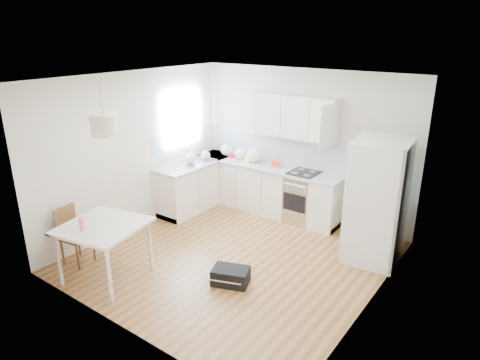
# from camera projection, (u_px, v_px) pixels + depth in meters

# --- Properties ---
(floor) EXTENTS (4.20, 4.20, 0.00)m
(floor) POSITION_uv_depth(u_px,v_px,m) (234.00, 257.00, 6.62)
(floor) COLOR brown
(floor) RESTS_ON ground
(ceiling) EXTENTS (4.20, 4.20, 0.00)m
(ceiling) POSITION_uv_depth(u_px,v_px,m) (233.00, 79.00, 5.71)
(ceiling) COLOR white
(ceiling) RESTS_ON wall_back
(wall_back) EXTENTS (4.20, 0.00, 4.20)m
(wall_back) POSITION_uv_depth(u_px,v_px,m) (303.00, 144.00, 7.77)
(wall_back) COLOR silver
(wall_back) RESTS_ON floor
(wall_left) EXTENTS (0.00, 4.20, 4.20)m
(wall_left) POSITION_uv_depth(u_px,v_px,m) (136.00, 151.00, 7.33)
(wall_left) COLOR silver
(wall_left) RESTS_ON floor
(wall_right) EXTENTS (0.00, 4.20, 4.20)m
(wall_right) POSITION_uv_depth(u_px,v_px,m) (377.00, 208.00, 5.00)
(wall_right) COLOR silver
(wall_right) RESTS_ON floor
(window_glassblock) EXTENTS (0.02, 1.00, 1.00)m
(window_glassblock) POSITION_uv_depth(u_px,v_px,m) (182.00, 118.00, 8.07)
(window_glassblock) COLOR #BFE0F9
(window_glassblock) RESTS_ON wall_left
(cabinets_back) EXTENTS (3.00, 0.60, 0.88)m
(cabinets_back) POSITION_uv_depth(u_px,v_px,m) (265.00, 189.00, 8.17)
(cabinets_back) COLOR white
(cabinets_back) RESTS_ON floor
(cabinets_left) EXTENTS (0.60, 1.80, 0.88)m
(cabinets_left) POSITION_uv_depth(u_px,v_px,m) (197.00, 185.00, 8.38)
(cabinets_left) COLOR white
(cabinets_left) RESTS_ON floor
(counter_back) EXTENTS (3.02, 0.64, 0.04)m
(counter_back) POSITION_uv_depth(u_px,v_px,m) (266.00, 166.00, 8.02)
(counter_back) COLOR #A2A3A6
(counter_back) RESTS_ON cabinets_back
(counter_left) EXTENTS (0.64, 1.82, 0.04)m
(counter_left) POSITION_uv_depth(u_px,v_px,m) (196.00, 163.00, 8.23)
(counter_left) COLOR #A2A3A6
(counter_left) RESTS_ON cabinets_left
(backsplash_back) EXTENTS (3.00, 0.01, 0.58)m
(backsplash_back) POSITION_uv_depth(u_px,v_px,m) (274.00, 147.00, 8.14)
(backsplash_back) COLOR silver
(backsplash_back) RESTS_ON wall_back
(backsplash_left) EXTENTS (0.01, 1.80, 0.58)m
(backsplash_left) POSITION_uv_depth(u_px,v_px,m) (185.00, 145.00, 8.29)
(backsplash_left) COLOR silver
(backsplash_left) RESTS_ON wall_left
(upper_cabinets) EXTENTS (1.70, 0.32, 0.75)m
(upper_cabinets) POSITION_uv_depth(u_px,v_px,m) (293.00, 116.00, 7.55)
(upper_cabinets) COLOR white
(upper_cabinets) RESTS_ON wall_back
(range_oven) EXTENTS (0.50, 0.61, 0.88)m
(range_oven) POSITION_uv_depth(u_px,v_px,m) (302.00, 198.00, 7.73)
(range_oven) COLOR silver
(range_oven) RESTS_ON floor
(sink) EXTENTS (0.50, 0.80, 0.16)m
(sink) POSITION_uv_depth(u_px,v_px,m) (195.00, 162.00, 8.19)
(sink) COLOR silver
(sink) RESTS_ON counter_left
(refrigerator) EXTENTS (0.99, 1.03, 1.86)m
(refrigerator) POSITION_uv_depth(u_px,v_px,m) (378.00, 201.00, 6.32)
(refrigerator) COLOR white
(refrigerator) RESTS_ON floor
(dining_table) EXTENTS (1.21, 1.21, 0.81)m
(dining_table) POSITION_uv_depth(u_px,v_px,m) (103.00, 231.00, 5.85)
(dining_table) COLOR beige
(dining_table) RESTS_ON floor
(dining_chair) EXTENTS (0.42, 0.42, 0.87)m
(dining_chair) POSITION_uv_depth(u_px,v_px,m) (76.00, 236.00, 6.33)
(dining_chair) COLOR #4E3217
(dining_chair) RESTS_ON floor
(drink_bottle) EXTENTS (0.08, 0.08, 0.22)m
(drink_bottle) POSITION_uv_depth(u_px,v_px,m) (82.00, 223.00, 5.63)
(drink_bottle) COLOR #F2438A
(drink_bottle) RESTS_ON dining_table
(gym_bag) EXTENTS (0.58, 0.48, 0.23)m
(gym_bag) POSITION_uv_depth(u_px,v_px,m) (231.00, 276.00, 5.89)
(gym_bag) COLOR black
(gym_bag) RESTS_ON floor
(pendant_lamp) EXTENTS (0.38, 0.38, 0.26)m
(pendant_lamp) POSITION_uv_depth(u_px,v_px,m) (104.00, 125.00, 5.43)
(pendant_lamp) COLOR beige
(pendant_lamp) RESTS_ON ceiling
(grocery_bag_a) EXTENTS (0.26, 0.22, 0.23)m
(grocery_bag_a) POSITION_uv_depth(u_px,v_px,m) (227.00, 150.00, 8.57)
(grocery_bag_a) COLOR silver
(grocery_bag_a) RESTS_ON counter_back
(grocery_bag_b) EXTENTS (0.23, 0.20, 0.21)m
(grocery_bag_b) POSITION_uv_depth(u_px,v_px,m) (240.00, 154.00, 8.37)
(grocery_bag_b) COLOR silver
(grocery_bag_b) RESTS_ON counter_back
(grocery_bag_c) EXTENTS (0.31, 0.27, 0.28)m
(grocery_bag_c) POSITION_uv_depth(u_px,v_px,m) (255.00, 155.00, 8.13)
(grocery_bag_c) COLOR silver
(grocery_bag_c) RESTS_ON counter_back
(grocery_bag_d) EXTENTS (0.20, 0.17, 0.18)m
(grocery_bag_d) POSITION_uv_depth(u_px,v_px,m) (205.00, 155.00, 8.32)
(grocery_bag_d) COLOR silver
(grocery_bag_d) RESTS_ON counter_back
(grocery_bag_e) EXTENTS (0.22, 0.19, 0.20)m
(grocery_bag_e) POSITION_uv_depth(u_px,v_px,m) (190.00, 159.00, 8.05)
(grocery_bag_e) COLOR silver
(grocery_bag_e) RESTS_ON counter_left
(snack_orange) EXTENTS (0.19, 0.16, 0.11)m
(snack_orange) POSITION_uv_depth(u_px,v_px,m) (276.00, 163.00, 7.92)
(snack_orange) COLOR red
(snack_orange) RESTS_ON counter_back
(snack_yellow) EXTENTS (0.15, 0.10, 0.10)m
(snack_yellow) POSITION_uv_depth(u_px,v_px,m) (248.00, 159.00, 8.23)
(snack_yellow) COLOR yellow
(snack_yellow) RESTS_ON counter_back
(snack_red) EXTENTS (0.17, 0.17, 0.10)m
(snack_red) POSITION_uv_depth(u_px,v_px,m) (233.00, 155.00, 8.45)
(snack_red) COLOR red
(snack_red) RESTS_ON counter_back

